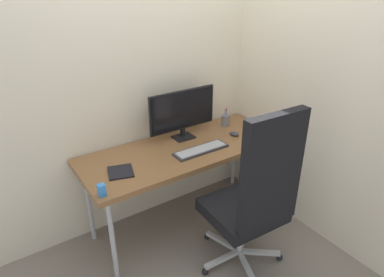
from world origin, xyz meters
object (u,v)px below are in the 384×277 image
Objects in this scene: desk_clamp_accessory at (102,190)px; pen_holder at (225,120)px; notebook at (121,172)px; office_chair at (255,196)px; keyboard at (201,150)px; monitor at (183,111)px; mouse at (234,134)px.

pen_holder is at bearing 17.51° from desk_clamp_accessory.
desk_clamp_accessory is (-0.21, -0.19, 0.03)m from notebook.
office_chair is 0.61m from keyboard.
keyboard is 2.52× the size of notebook.
notebook is (-0.66, 0.05, -0.00)m from keyboard.
keyboard is at bearing 9.19° from desk_clamp_accessory.
monitor is (-0.01, 0.89, 0.32)m from office_chair.
keyboard is (-0.02, 0.60, 0.10)m from office_chair.
mouse is 0.49× the size of notebook.
notebook is at bearing -160.63° from monitor.
office_chair is at bearing -117.04° from pen_holder.
desk_clamp_accessory is (-1.26, -0.21, 0.02)m from mouse.
desk_clamp_accessory reaches higher than keyboard.
pen_holder reaches higher than desk_clamp_accessory.
office_chair reaches higher than keyboard.
office_chair is 6.94× the size of pen_holder.
keyboard is at bearing 171.41° from mouse.
monitor is at bearing 36.27° from notebook.
keyboard is at bearing 92.25° from office_chair.
office_chair reaches higher than pen_holder.
desk_clamp_accessory reaches higher than mouse.
pen_holder reaches higher than keyboard.
notebook is (-0.67, -0.24, -0.23)m from monitor.
mouse is (0.39, -0.22, -0.22)m from monitor.
monitor is at bearing 132.14° from mouse.
office_chair is at bearing -138.27° from mouse.
monitor is at bearing 86.77° from keyboard.
office_chair is at bearing -87.75° from keyboard.
monitor is 0.75m from notebook.
office_chair is at bearing -26.87° from notebook.
office_chair is 2.12× the size of monitor.
mouse is at bearing -108.28° from pen_holder.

